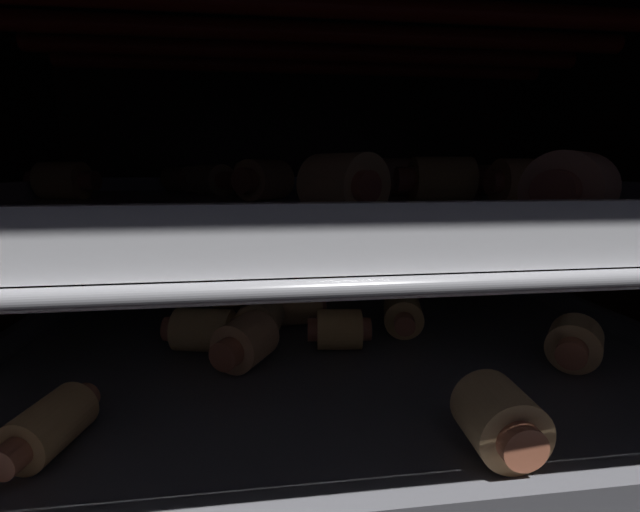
# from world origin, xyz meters

# --- Properties ---
(ground_plane) EXTENTS (0.56, 0.48, 0.01)m
(ground_plane) POSITION_xyz_m (0.00, 0.00, -0.01)
(ground_plane) COLOR black
(oven_wall_back) EXTENTS (0.56, 0.01, 0.33)m
(oven_wall_back) POSITION_xyz_m (0.00, 0.23, 0.17)
(oven_wall_back) COLOR black
(oven_wall_back) RESTS_ON ground_plane
(heating_element) EXTENTS (0.43, 0.21, 0.01)m
(heating_element) POSITION_xyz_m (0.00, -0.00, 0.31)
(heating_element) COLOR maroon
(oven_rack_lower) EXTENTS (0.51, 0.44, 0.01)m
(oven_rack_lower) POSITION_xyz_m (0.00, -0.00, 0.08)
(oven_rack_lower) COLOR slate
(baking_tray_lower) EXTENTS (0.46, 0.38, 0.03)m
(baking_tray_lower) POSITION_xyz_m (0.00, 0.00, 0.09)
(baking_tray_lower) COLOR #4C4C51
(baking_tray_lower) RESTS_ON oven_rack_lower
(pig_in_blanket_lower_0) EXTENTS (0.04, 0.06, 0.03)m
(pig_in_blanket_lower_0) POSITION_xyz_m (-0.06, -0.04, 0.11)
(pig_in_blanket_lower_0) COLOR tan
(pig_in_blanket_lower_0) RESTS_ON baking_tray_lower
(pig_in_blanket_lower_1) EXTENTS (0.05, 0.03, 0.03)m
(pig_in_blanket_lower_1) POSITION_xyz_m (0.01, -0.02, 0.11)
(pig_in_blanket_lower_1) COLOR tan
(pig_in_blanket_lower_1) RESTS_ON baking_tray_lower
(pig_in_blanket_lower_2) EXTENTS (0.04, 0.06, 0.03)m
(pig_in_blanket_lower_2) POSITION_xyz_m (-0.05, 0.00, 0.11)
(pig_in_blanket_lower_2) COLOR tan
(pig_in_blanket_lower_2) RESTS_ON baking_tray_lower
(pig_in_blanket_lower_3) EXTENTS (0.05, 0.05, 0.03)m
(pig_in_blanket_lower_3) POSITION_xyz_m (0.15, -0.07, 0.11)
(pig_in_blanket_lower_3) COLOR tan
(pig_in_blanket_lower_3) RESTS_ON baking_tray_lower
(pig_in_blanket_lower_4) EXTENTS (0.06, 0.03, 0.03)m
(pig_in_blanket_lower_4) POSITION_xyz_m (0.01, 0.10, 0.11)
(pig_in_blanket_lower_4) COLOR tan
(pig_in_blanket_lower_4) RESTS_ON baking_tray_lower
(pig_in_blanket_lower_5) EXTENTS (0.06, 0.03, 0.03)m
(pig_in_blanket_lower_5) POSITION_xyz_m (-0.02, 0.03, 0.11)
(pig_in_blanket_lower_5) COLOR tan
(pig_in_blanket_lower_5) RESTS_ON baking_tray_lower
(pig_in_blanket_lower_6) EXTENTS (0.03, 0.05, 0.03)m
(pig_in_blanket_lower_6) POSITION_xyz_m (0.06, -0.15, 0.11)
(pig_in_blanket_lower_6) COLOR tan
(pig_in_blanket_lower_6) RESTS_ON baking_tray_lower
(pig_in_blanket_lower_7) EXTENTS (0.04, 0.06, 0.03)m
(pig_in_blanket_lower_7) POSITION_xyz_m (0.06, 0.01, 0.11)
(pig_in_blanket_lower_7) COLOR tan
(pig_in_blanket_lower_7) RESTS_ON baking_tray_lower
(pig_in_blanket_lower_8) EXTENTS (0.06, 0.04, 0.03)m
(pig_in_blanket_lower_8) POSITION_xyz_m (-0.09, -0.01, 0.11)
(pig_in_blanket_lower_8) COLOR tan
(pig_in_blanket_lower_8) RESTS_ON baking_tray_lower
(pig_in_blanket_lower_9) EXTENTS (0.03, 0.05, 0.03)m
(pig_in_blanket_lower_9) POSITION_xyz_m (-0.11, 0.16, 0.11)
(pig_in_blanket_lower_9) COLOR tan
(pig_in_blanket_lower_9) RESTS_ON baking_tray_lower
(pig_in_blanket_lower_10) EXTENTS (0.06, 0.03, 0.03)m
(pig_in_blanket_lower_10) POSITION_xyz_m (-0.07, 0.08, 0.11)
(pig_in_blanket_lower_10) COLOR tan
(pig_in_blanket_lower_10) RESTS_ON baking_tray_lower
(pig_in_blanket_lower_11) EXTENTS (0.03, 0.06, 0.02)m
(pig_in_blanket_lower_11) POSITION_xyz_m (-0.14, -0.12, 0.11)
(pig_in_blanket_lower_11) COLOR tan
(pig_in_blanket_lower_11) RESTS_ON baking_tray_lower
(oven_rack_upper) EXTENTS (0.51, 0.44, 0.01)m
(oven_rack_upper) POSITION_xyz_m (0.00, 0.00, 0.19)
(oven_rack_upper) COLOR slate
(baking_tray_upper) EXTENTS (0.46, 0.38, 0.02)m
(baking_tray_upper) POSITION_xyz_m (0.00, 0.00, 0.20)
(baking_tray_upper) COLOR silver
(baking_tray_upper) RESTS_ON oven_rack_upper
(pig_in_blanket_upper_0) EXTENTS (0.05, 0.04, 0.03)m
(pig_in_blanket_upper_0) POSITION_xyz_m (0.08, -0.15, 0.22)
(pig_in_blanket_upper_0) COLOR tan
(pig_in_blanket_upper_0) RESTS_ON baking_tray_upper
(pig_in_blanket_upper_1) EXTENTS (0.06, 0.03, 0.03)m
(pig_in_blanket_upper_1) POSITION_xyz_m (-0.20, 0.05, 0.21)
(pig_in_blanket_upper_1) COLOR tan
(pig_in_blanket_upper_1) RESTS_ON baking_tray_upper
(pig_in_blanket_upper_2) EXTENTS (0.04, 0.05, 0.03)m
(pig_in_blanket_upper_2) POSITION_xyz_m (-0.01, -0.10, 0.22)
(pig_in_blanket_upper_2) COLOR tan
(pig_in_blanket_upper_2) RESTS_ON baking_tray_upper
(pig_in_blanket_upper_3) EXTENTS (0.05, 0.06, 0.03)m
(pig_in_blanket_upper_3) POSITION_xyz_m (-0.09, 0.09, 0.21)
(pig_in_blanket_upper_3) COLOR tan
(pig_in_blanket_upper_3) RESTS_ON baking_tray_upper
(pig_in_blanket_upper_4) EXTENTS (0.04, 0.05, 0.03)m
(pig_in_blanket_upper_4) POSITION_xyz_m (-0.13, 0.16, 0.21)
(pig_in_blanket_upper_4) COLOR tan
(pig_in_blanket_upper_4) RESTS_ON baking_tray_upper
(pig_in_blanket_upper_5) EXTENTS (0.04, 0.03, 0.03)m
(pig_in_blanket_upper_5) POSITION_xyz_m (0.12, -0.05, 0.22)
(pig_in_blanket_upper_5) COLOR tan
(pig_in_blanket_upper_5) RESTS_ON baking_tray_upper
(pig_in_blanket_upper_6) EXTENTS (0.03, 0.06, 0.03)m
(pig_in_blanket_upper_6) POSITION_xyz_m (0.15, 0.06, 0.21)
(pig_in_blanket_upper_6) COLOR tan
(pig_in_blanket_upper_6) RESTS_ON baking_tray_upper
(pig_in_blanket_upper_7) EXTENTS (0.05, 0.04, 0.03)m
(pig_in_blanket_upper_7) POSITION_xyz_m (0.07, 0.06, 0.22)
(pig_in_blanket_upper_7) COLOR tan
(pig_in_blanket_upper_7) RESTS_ON baking_tray_upper
(pig_in_blanket_upper_8) EXTENTS (0.05, 0.04, 0.02)m
(pig_in_blanket_upper_8) POSITION_xyz_m (0.07, 0.14, 0.21)
(pig_in_blanket_upper_8) COLOR tan
(pig_in_blanket_upper_8) RESTS_ON baking_tray_upper
(pig_in_blanket_upper_9) EXTENTS (0.05, 0.04, 0.03)m
(pig_in_blanket_upper_9) POSITION_xyz_m (-0.05, 0.13, 0.22)
(pig_in_blanket_upper_9) COLOR tan
(pig_in_blanket_upper_9) RESTS_ON baking_tray_upper
(pig_in_blanket_upper_10) EXTENTS (0.05, 0.05, 0.03)m
(pig_in_blanket_upper_10) POSITION_xyz_m (-0.04, 0.02, 0.22)
(pig_in_blanket_upper_10) COLOR tan
(pig_in_blanket_upper_10) RESTS_ON baking_tray_upper
(pig_in_blanket_upper_11) EXTENTS (0.06, 0.03, 0.03)m
(pig_in_blanket_upper_11) POSITION_xyz_m (0.08, -0.02, 0.22)
(pig_in_blanket_upper_11) COLOR tan
(pig_in_blanket_upper_11) RESTS_ON baking_tray_upper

